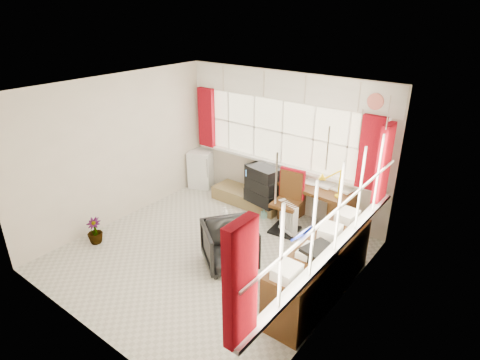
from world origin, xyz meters
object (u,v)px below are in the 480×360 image
at_px(credenza, 320,270).
at_px(task_chair, 289,199).
at_px(desk, 317,204).
at_px(mini_fridge, 201,168).
at_px(desk_lamp, 340,177).
at_px(crt_tv, 265,179).
at_px(office_chair, 230,245).
at_px(tv_bench, 248,198).
at_px(radiator, 289,221).

bearing_deg(credenza, task_chair, 134.92).
xyz_separation_m(desk, mini_fridge, (-2.65, 0.00, -0.02)).
height_order(desk_lamp, crt_tv, desk_lamp).
relative_size(office_chair, mini_fridge, 0.95).
height_order(desk, mini_fridge, mini_fridge).
height_order(task_chair, tv_bench, task_chair).
relative_size(office_chair, radiator, 1.36).
distance_m(credenza, mini_fridge, 3.87).
bearing_deg(tv_bench, radiator, -20.83).
distance_m(office_chair, crt_tv, 2.02).
bearing_deg(tv_bench, mini_fridge, 176.34).
height_order(desk, task_chair, task_chair).
relative_size(task_chair, mini_fridge, 1.37).
height_order(desk_lamp, office_chair, desk_lamp).
bearing_deg(mini_fridge, desk, -0.04).
height_order(desk_lamp, radiator, desk_lamp).
bearing_deg(crt_tv, office_chair, -70.39).
relative_size(desk, credenza, 0.65).
bearing_deg(desk_lamp, office_chair, -117.35).
distance_m(task_chair, credenza, 1.71).
bearing_deg(desk_lamp, crt_tv, 171.37).
height_order(radiator, credenza, credenza).
xyz_separation_m(desk, task_chair, (-0.33, -0.39, 0.16)).
height_order(office_chair, radiator, office_chair).
xyz_separation_m(task_chair, crt_tv, (-0.80, 0.49, -0.04)).
xyz_separation_m(task_chair, office_chair, (-0.12, -1.41, -0.23)).
xyz_separation_m(desk, radiator, (-0.24, -0.52, -0.18)).
height_order(credenza, tv_bench, credenza).
xyz_separation_m(desk_lamp, credenza, (0.46, -1.46, -0.66)).
distance_m(desk, task_chair, 0.54).
relative_size(desk, office_chair, 1.77).
bearing_deg(desk_lamp, desk, 161.38).
relative_size(radiator, credenza, 0.27).
bearing_deg(desk, credenza, -61.33).
distance_m(office_chair, credenza, 1.34).
xyz_separation_m(office_chair, crt_tv, (-0.68, 1.90, 0.19)).
bearing_deg(crt_tv, mini_fridge, -176.49).
bearing_deg(office_chair, mini_fridge, 86.64).
xyz_separation_m(office_chair, radiator, (0.21, 1.28, -0.11)).
height_order(task_chair, radiator, task_chair).
bearing_deg(office_chair, desk_lamp, 8.60).
xyz_separation_m(office_chair, tv_bench, (-0.95, 1.72, -0.21)).
relative_size(office_chair, credenza, 0.37).
bearing_deg(radiator, task_chair, 124.69).
height_order(radiator, mini_fridge, mini_fridge).
bearing_deg(credenza, desk_lamp, 107.66).
bearing_deg(desk, tv_bench, -176.82).
xyz_separation_m(desk, desk_lamp, (0.41, -0.14, 0.65)).
distance_m(radiator, crt_tv, 1.12).
relative_size(credenza, crt_tv, 2.80).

